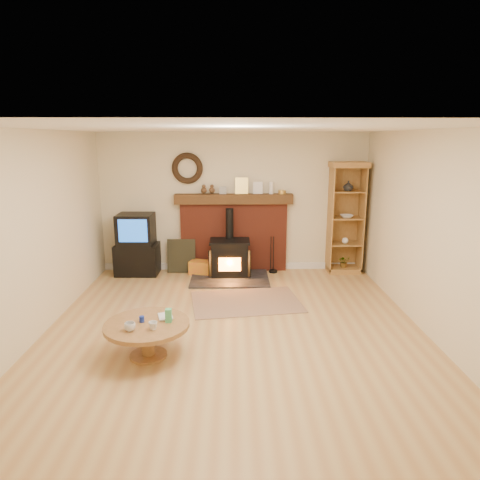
{
  "coord_description": "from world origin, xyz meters",
  "views": [
    {
      "loc": [
        -0.01,
        -5.26,
        2.49
      ],
      "look_at": [
        0.09,
        1.0,
        0.99
      ],
      "focal_mm": 32.0,
      "sensor_mm": 36.0,
      "label": 1
    }
  ],
  "objects_px": {
    "wood_stove": "(230,259)",
    "curio_cabinet": "(345,218)",
    "coffee_table": "(147,329)",
    "tv_unit": "(137,245)"
  },
  "relations": [
    {
      "from": "curio_cabinet",
      "to": "coffee_table",
      "type": "bearing_deg",
      "value": -133.56
    },
    {
      "from": "wood_stove",
      "to": "curio_cabinet",
      "type": "distance_m",
      "value": 2.29
    },
    {
      "from": "tv_unit",
      "to": "curio_cabinet",
      "type": "xyz_separation_m",
      "value": [
        3.89,
        0.09,
        0.49
      ]
    },
    {
      "from": "wood_stove",
      "to": "tv_unit",
      "type": "distance_m",
      "value": 1.75
    },
    {
      "from": "wood_stove",
      "to": "coffee_table",
      "type": "relative_size",
      "value": 1.42
    },
    {
      "from": "wood_stove",
      "to": "coffee_table",
      "type": "bearing_deg",
      "value": -107.43
    },
    {
      "from": "coffee_table",
      "to": "tv_unit",
      "type": "bearing_deg",
      "value": 104.15
    },
    {
      "from": "wood_stove",
      "to": "coffee_table",
      "type": "distance_m",
      "value": 3.11
    },
    {
      "from": "wood_stove",
      "to": "curio_cabinet",
      "type": "relative_size",
      "value": 0.68
    },
    {
      "from": "wood_stove",
      "to": "curio_cabinet",
      "type": "height_order",
      "value": "curio_cabinet"
    }
  ]
}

